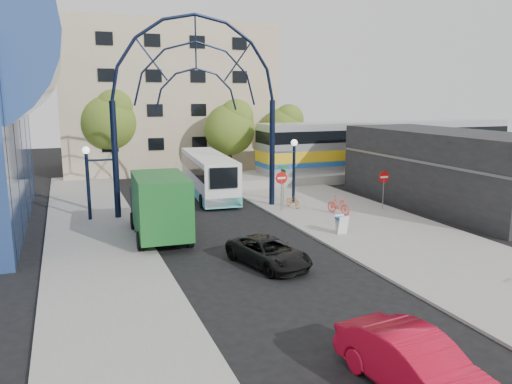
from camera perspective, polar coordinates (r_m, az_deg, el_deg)
name	(u,v)px	position (r m, az deg, el deg)	size (l,w,h in m)	color
ground	(294,291)	(19.30, 4.31, -11.23)	(120.00, 120.00, 0.00)	black
sidewalk_east	(402,240)	(26.54, 16.38, -5.28)	(8.00, 56.00, 0.12)	gray
plaza_west	(103,261)	(23.30, -17.12, -7.59)	(5.00, 50.00, 0.12)	gray
gateway_arch	(196,74)	(31.12, -6.84, 13.23)	(13.64, 0.44, 12.10)	black
stop_sign	(281,182)	(31.23, 2.92, 1.20)	(0.80, 0.07, 2.50)	slate
do_not_enter_sign	(384,181)	(32.57, 14.40, 1.24)	(0.76, 0.07, 2.48)	slate
street_name_sign	(283,178)	(31.91, 3.14, 1.65)	(0.70, 0.70, 2.80)	slate
sandwich_board	(342,222)	(26.62, 9.75, -3.42)	(0.55, 0.61, 0.99)	white
commercial_block_east	(447,169)	(35.61, 21.02, 2.51)	(6.00, 16.00, 5.00)	black
apartment_block	(164,98)	(52.01, -10.45, 10.47)	(20.00, 12.10, 14.00)	tan
train_platform	(388,171)	(47.64, 14.83, 2.28)	(32.00, 5.00, 0.80)	gray
train_car	(389,144)	(47.34, 14.98, 5.28)	(25.10, 3.05, 4.20)	#B7B7BC
tree_north_a	(231,127)	(44.35, -2.84, 7.48)	(4.48, 4.48, 7.00)	#382314
tree_north_b	(109,119)	(46.25, -16.42, 8.02)	(5.12, 5.12, 8.00)	#382314
tree_north_c	(284,127)	(48.41, 3.23, 7.38)	(4.16, 4.16, 6.50)	#382314
city_bus	(208,174)	(36.96, -5.49, 2.04)	(3.44, 11.21, 3.03)	white
green_truck	(159,206)	(26.18, -11.05, -1.54)	(2.91, 6.88, 3.41)	black
black_suv	(269,252)	(21.75, 1.45, -6.91)	(2.01, 4.36, 1.21)	black
red_sedan	(416,365)	(13.56, 17.80, -18.31)	(1.62, 4.63, 1.53)	#B70B25
bike_near_a	(293,201)	(32.50, 4.29, -1.06)	(0.54, 1.56, 0.82)	orange
bike_near_b	(338,205)	(31.04, 9.40, -1.51)	(0.51, 1.79, 1.08)	#F93B31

